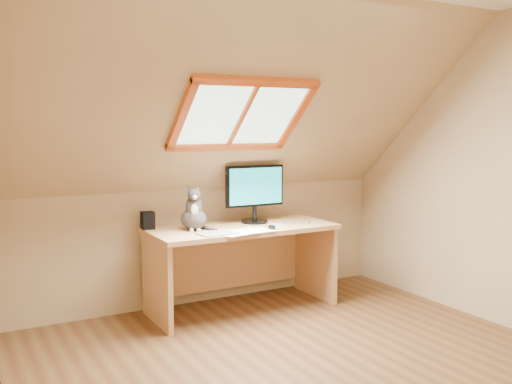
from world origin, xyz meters
TOP-DOWN VIEW (x-y plane):
  - ground at (0.00, 0.00)m, footprint 3.50×3.50m
  - room_shell at (0.00, -0.09)m, footprint 3.52×3.52m
  - desk at (0.17, 1.45)m, footprint 1.55×0.68m
  - monitor at (0.35, 1.47)m, footprint 0.54×0.23m
  - cat at (-0.24, 1.41)m, footprint 0.26×0.29m
  - desk_speaker at (-0.55, 1.63)m, footprint 0.10×0.10m
  - graphics_tablet at (-0.15, 1.16)m, footprint 0.30×0.23m
  - mouse at (0.32, 1.14)m, footprint 0.10×0.12m
  - papers at (0.07, 1.12)m, footprint 0.35×0.30m
  - cables at (0.56, 1.26)m, footprint 0.51×0.26m

SIDE VIEW (x-z plane):
  - ground at x=0.00m, z-range 0.00..0.00m
  - desk at x=0.17m, z-range 0.13..0.84m
  - papers at x=0.07m, z-range 0.71..0.72m
  - cables at x=0.56m, z-range 0.71..0.72m
  - graphics_tablet at x=-0.15m, z-range 0.71..0.72m
  - mouse at x=0.32m, z-range 0.71..0.74m
  - desk_speaker at x=-0.55m, z-range 0.71..0.85m
  - cat at x=-0.24m, z-range 0.66..1.03m
  - monitor at x=0.35m, z-range 0.75..1.24m
  - room_shell at x=0.00m, z-range 0.23..2.64m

